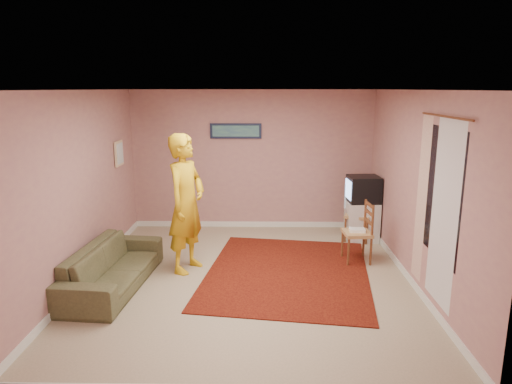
{
  "coord_description": "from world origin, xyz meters",
  "views": [
    {
      "loc": [
        0.22,
        -5.97,
        2.62
      ],
      "look_at": [
        0.11,
        0.6,
        1.12
      ],
      "focal_mm": 32.0,
      "sensor_mm": 36.0,
      "label": 1
    }
  ],
  "objects_px": {
    "tv_cabinet": "(362,221)",
    "sofa": "(113,267)",
    "crt_tv": "(363,189)",
    "chair_a": "(358,209)",
    "chair_b": "(357,226)",
    "person": "(186,203)"
  },
  "relations": [
    {
      "from": "tv_cabinet",
      "to": "sofa",
      "type": "bearing_deg",
      "value": -151.41
    },
    {
      "from": "tv_cabinet",
      "to": "sofa",
      "type": "height_order",
      "value": "tv_cabinet"
    },
    {
      "from": "tv_cabinet",
      "to": "crt_tv",
      "type": "distance_m",
      "value": 0.57
    },
    {
      "from": "chair_a",
      "to": "chair_b",
      "type": "height_order",
      "value": "chair_b"
    },
    {
      "from": "sofa",
      "to": "chair_b",
      "type": "bearing_deg",
      "value": -69.33
    },
    {
      "from": "crt_tv",
      "to": "chair_b",
      "type": "distance_m",
      "value": 1.14
    },
    {
      "from": "tv_cabinet",
      "to": "sofa",
      "type": "relative_size",
      "value": 0.35
    },
    {
      "from": "tv_cabinet",
      "to": "chair_a",
      "type": "distance_m",
      "value": 0.25
    },
    {
      "from": "chair_a",
      "to": "person",
      "type": "xyz_separation_m",
      "value": [
        -2.76,
        -1.37,
        0.43
      ]
    },
    {
      "from": "crt_tv",
      "to": "chair_b",
      "type": "height_order",
      "value": "crt_tv"
    },
    {
      "from": "chair_a",
      "to": "tv_cabinet",
      "type": "bearing_deg",
      "value": 44.65
    },
    {
      "from": "chair_b",
      "to": "chair_a",
      "type": "bearing_deg",
      "value": 163.05
    },
    {
      "from": "crt_tv",
      "to": "chair_b",
      "type": "xyz_separation_m",
      "value": [
        -0.29,
        -1.05,
        -0.34
      ]
    },
    {
      "from": "chair_a",
      "to": "person",
      "type": "distance_m",
      "value": 3.11
    },
    {
      "from": "tv_cabinet",
      "to": "person",
      "type": "bearing_deg",
      "value": -153.57
    },
    {
      "from": "crt_tv",
      "to": "chair_a",
      "type": "xyz_separation_m",
      "value": [
        -0.08,
        -0.04,
        -0.34
      ]
    },
    {
      "from": "crt_tv",
      "to": "sofa",
      "type": "relative_size",
      "value": 0.28
    },
    {
      "from": "tv_cabinet",
      "to": "sofa",
      "type": "distance_m",
      "value": 4.27
    },
    {
      "from": "person",
      "to": "crt_tv",
      "type": "bearing_deg",
      "value": -40.93
    },
    {
      "from": "chair_b",
      "to": "sofa",
      "type": "bearing_deg",
      "value": -78.96
    },
    {
      "from": "chair_a",
      "to": "person",
      "type": "height_order",
      "value": "person"
    },
    {
      "from": "chair_b",
      "to": "person",
      "type": "height_order",
      "value": "person"
    }
  ]
}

